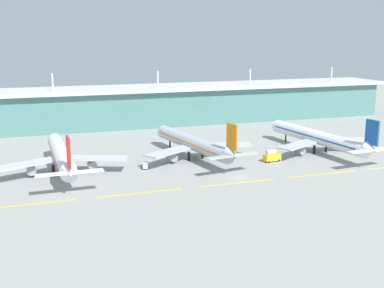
{
  "coord_description": "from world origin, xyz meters",
  "views": [
    {
      "loc": [
        -69.55,
        -153.07,
        49.05
      ],
      "look_at": [
        -7.93,
        27.25,
        7.0
      ],
      "focal_mm": 45.72,
      "sensor_mm": 36.0,
      "label": 1
    }
  ],
  "objects_px": {
    "airliner_far": "(319,138)",
    "baggage_cart": "(145,166)",
    "safety_cone_left_wingtip": "(173,178)",
    "safety_cone_nose_front": "(205,167)",
    "airliner_near": "(61,156)",
    "airliner_middle": "(194,143)",
    "fuel_truck": "(272,156)"
  },
  "relations": [
    {
      "from": "fuel_truck",
      "to": "baggage_cart",
      "type": "bearing_deg",
      "value": 173.41
    },
    {
      "from": "airliner_far",
      "to": "baggage_cart",
      "type": "distance_m",
      "value": 77.15
    },
    {
      "from": "airliner_near",
      "to": "airliner_middle",
      "type": "bearing_deg",
      "value": 4.31
    },
    {
      "from": "airliner_middle",
      "to": "airliner_far",
      "type": "height_order",
      "value": "same"
    },
    {
      "from": "airliner_middle",
      "to": "airliner_far",
      "type": "xyz_separation_m",
      "value": [
        54.54,
        -6.43,
        0.0
      ]
    },
    {
      "from": "airliner_middle",
      "to": "fuel_truck",
      "type": "bearing_deg",
      "value": -27.15
    },
    {
      "from": "baggage_cart",
      "to": "airliner_middle",
      "type": "bearing_deg",
      "value": 20.83
    },
    {
      "from": "baggage_cart",
      "to": "safety_cone_nose_front",
      "type": "bearing_deg",
      "value": -15.43
    },
    {
      "from": "safety_cone_nose_front",
      "to": "airliner_far",
      "type": "bearing_deg",
      "value": 8.35
    },
    {
      "from": "airliner_near",
      "to": "safety_cone_left_wingtip",
      "type": "relative_size",
      "value": 93.05
    },
    {
      "from": "safety_cone_left_wingtip",
      "to": "airliner_far",
      "type": "bearing_deg",
      "value": 15.06
    },
    {
      "from": "airliner_middle",
      "to": "baggage_cart",
      "type": "distance_m",
      "value": 24.53
    },
    {
      "from": "airliner_near",
      "to": "baggage_cart",
      "type": "height_order",
      "value": "airliner_near"
    },
    {
      "from": "airliner_middle",
      "to": "safety_cone_nose_front",
      "type": "xyz_separation_m",
      "value": [
        -0.64,
        -14.54,
        -6.1
      ]
    },
    {
      "from": "airliner_far",
      "to": "safety_cone_left_wingtip",
      "type": "distance_m",
      "value": 73.78
    },
    {
      "from": "airliner_far",
      "to": "safety_cone_nose_front",
      "type": "relative_size",
      "value": 99.64
    },
    {
      "from": "airliner_near",
      "to": "baggage_cart",
      "type": "bearing_deg",
      "value": -8.56
    },
    {
      "from": "safety_cone_left_wingtip",
      "to": "airliner_middle",
      "type": "bearing_deg",
      "value": 57.2
    },
    {
      "from": "airliner_far",
      "to": "fuel_truck",
      "type": "xyz_separation_m",
      "value": [
        -26.56,
        -7.92,
        -4.19
      ]
    },
    {
      "from": "airliner_far",
      "to": "safety_cone_left_wingtip",
      "type": "height_order",
      "value": "airliner_far"
    },
    {
      "from": "airliner_near",
      "to": "safety_cone_left_wingtip",
      "type": "height_order",
      "value": "airliner_near"
    },
    {
      "from": "airliner_far",
      "to": "fuel_truck",
      "type": "relative_size",
      "value": 9.26
    },
    {
      "from": "airliner_near",
      "to": "airliner_middle",
      "type": "xyz_separation_m",
      "value": [
        52.7,
        3.97,
        -0.0
      ]
    },
    {
      "from": "airliner_far",
      "to": "baggage_cart",
      "type": "bearing_deg",
      "value": -178.44
    },
    {
      "from": "baggage_cart",
      "to": "safety_cone_left_wingtip",
      "type": "xyz_separation_m",
      "value": [
        5.95,
        -17.02,
        -0.91
      ]
    },
    {
      "from": "airliner_far",
      "to": "baggage_cart",
      "type": "height_order",
      "value": "airliner_far"
    },
    {
      "from": "airliner_near",
      "to": "baggage_cart",
      "type": "distance_m",
      "value": 31.07
    },
    {
      "from": "airliner_near",
      "to": "safety_cone_left_wingtip",
      "type": "xyz_separation_m",
      "value": [
        36.24,
        -21.57,
        -6.1
      ]
    },
    {
      "from": "fuel_truck",
      "to": "baggage_cart",
      "type": "height_order",
      "value": "fuel_truck"
    },
    {
      "from": "airliner_near",
      "to": "airliner_middle",
      "type": "relative_size",
      "value": 1.0
    },
    {
      "from": "airliner_near",
      "to": "safety_cone_nose_front",
      "type": "distance_m",
      "value": 53.47
    },
    {
      "from": "airliner_middle",
      "to": "safety_cone_left_wingtip",
      "type": "xyz_separation_m",
      "value": [
        -16.46,
        -25.54,
        -6.1
      ]
    }
  ]
}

